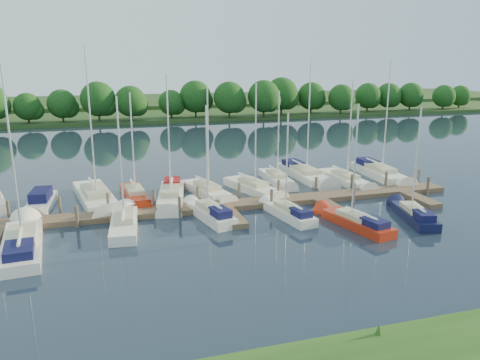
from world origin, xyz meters
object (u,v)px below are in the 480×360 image
object	(u,v)px
motorboat	(41,203)
sailboat_n_5	(208,192)
dock	(225,208)
sailboat_s_2	(210,214)

from	to	relation	value
motorboat	sailboat_n_5	distance (m)	13.41
dock	sailboat_n_5	xyz separation A→B (m)	(-0.32, 4.62, 0.07)
sailboat_s_2	sailboat_n_5	bearing A→B (deg)	67.01
dock	sailboat_s_2	bearing A→B (deg)	-135.82
sailboat_n_5	dock	bearing A→B (deg)	80.20
dock	sailboat_s_2	world-z (taller)	sailboat_s_2
sailboat_s_2	motorboat	bearing A→B (deg)	140.30
motorboat	sailboat_n_5	xyz separation A→B (m)	(13.41, -0.34, -0.08)
motorboat	sailboat_n_5	world-z (taller)	sailboat_n_5
motorboat	sailboat_s_2	size ratio (longest dim) A/B	0.68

